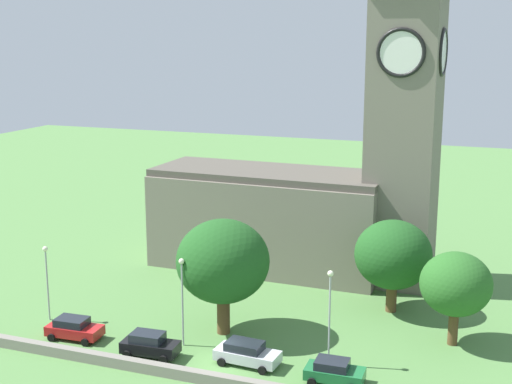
% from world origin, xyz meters
% --- Properties ---
extents(ground_plane, '(200.00, 200.00, 0.00)m').
position_xyz_m(ground_plane, '(0.00, 15.00, 0.00)').
color(ground_plane, '#517F42').
extents(church, '(28.90, 9.94, 31.41)m').
position_xyz_m(church, '(0.48, 23.00, 8.97)').
color(church, slate).
rests_on(church, ground).
extents(quay_barrier, '(45.24, 0.70, 0.81)m').
position_xyz_m(quay_barrier, '(0.00, -2.61, 0.40)').
color(quay_barrier, gray).
rests_on(quay_barrier, ground).
extents(car_red, '(4.48, 2.46, 1.70)m').
position_xyz_m(car_red, '(-12.65, 0.48, 0.86)').
color(car_red, red).
rests_on(car_red, ground).
extents(car_black, '(4.40, 2.39, 1.86)m').
position_xyz_m(car_black, '(-5.49, -0.25, 0.94)').
color(car_black, black).
rests_on(car_black, ground).
extents(car_silver, '(4.83, 2.52, 1.72)m').
position_xyz_m(car_silver, '(1.76, 1.06, 0.87)').
color(car_silver, silver).
rests_on(car_silver, ground).
extents(car_green, '(4.12, 2.38, 1.65)m').
position_xyz_m(car_green, '(8.41, 0.57, 0.83)').
color(car_green, '#1E6B38').
rests_on(car_green, ground).
extents(streetlamp_west_end, '(0.44, 0.44, 6.44)m').
position_xyz_m(streetlamp_west_end, '(-16.85, 3.00, 4.35)').
color(streetlamp_west_end, '#9EA0A5').
rests_on(streetlamp_west_end, ground).
extents(streetlamp_west_mid, '(0.44, 0.44, 7.02)m').
position_xyz_m(streetlamp_west_mid, '(-4.02, 2.39, 4.69)').
color(streetlamp_west_mid, '#9EA0A5').
rests_on(streetlamp_west_mid, ground).
extents(streetlamp_central, '(0.44, 0.44, 7.23)m').
position_xyz_m(streetlamp_central, '(7.38, 3.00, 4.81)').
color(streetlamp_central, '#9EA0A5').
rests_on(streetlamp_central, ground).
extents(tree_churchyard, '(7.41, 7.41, 9.39)m').
position_xyz_m(tree_churchyard, '(-2.03, 5.65, 6.02)').
color(tree_churchyard, brown).
rests_on(tree_churchyard, ground).
extents(tree_riverside_east, '(6.61, 6.61, 8.12)m').
position_xyz_m(tree_riverside_east, '(9.80, 15.00, 5.12)').
color(tree_riverside_east, brown).
rests_on(tree_riverside_east, ground).
extents(tree_by_tower, '(5.48, 5.48, 7.39)m').
position_xyz_m(tree_by_tower, '(15.46, 9.88, 4.89)').
color(tree_by_tower, brown).
rests_on(tree_by_tower, ground).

